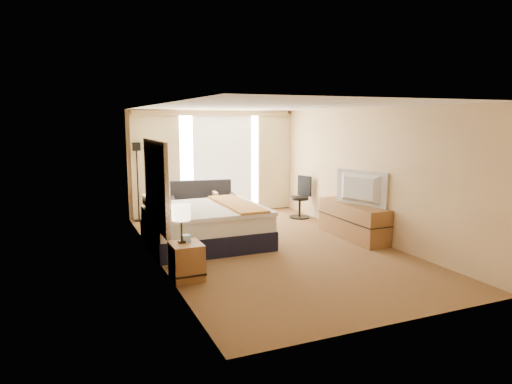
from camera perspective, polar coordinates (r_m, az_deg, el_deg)
name	(u,v)px	position (r m, az deg, el deg)	size (l,w,h in m)	color
floor	(270,247)	(8.60, 1.82, -6.94)	(4.20, 7.00, 0.02)	#512417
ceiling	(271,106)	(8.27, 1.91, 10.66)	(4.20, 7.00, 0.02)	silver
wall_back	(213,162)	(11.58, -5.44, 3.73)	(4.20, 0.02, 2.60)	tan
wall_front	(401,215)	(5.41, 17.66, -2.78)	(4.20, 0.02, 2.60)	tan
wall_left	(155,185)	(7.70, -12.47, 0.87)	(0.02, 7.00, 2.60)	tan
wall_right	(366,173)	(9.41, 13.56, 2.28)	(0.02, 7.00, 2.60)	tan
headboard	(156,184)	(7.90, -12.45, 0.93)	(0.06, 1.85, 1.50)	black
nightstand_left	(186,261)	(6.97, -8.68, -8.53)	(0.45, 0.52, 0.55)	brown
nightstand_right	(155,226)	(9.33, -12.52, -4.13)	(0.45, 0.52, 0.55)	brown
media_dresser	(353,221)	(9.41, 12.02, -3.54)	(0.50, 1.80, 0.70)	brown
window	(222,161)	(11.63, -4.22, 3.86)	(2.30, 0.02, 2.30)	white
curtains	(214,158)	(11.47, -5.29, 4.22)	(4.12, 0.19, 2.56)	beige
bed	(205,225)	(8.77, -6.41, -4.10)	(2.15, 1.97, 1.04)	black
loveseat	(203,209)	(10.63, -6.62, -2.14)	(1.64, 1.04, 0.96)	maroon
floor_lamp	(137,166)	(10.97, -14.64, 3.20)	(0.23, 0.23, 1.85)	black
desk_chair	(301,199)	(11.14, 5.67, -0.90)	(0.51, 0.51, 1.02)	black
lamp_left	(181,213)	(6.81, -9.35, -2.62)	(0.28, 0.28, 0.59)	black
lamp_right	(154,189)	(9.14, -12.69, 0.31)	(0.28, 0.28, 0.60)	black
tissue_box	(186,238)	(6.95, -8.78, -5.76)	(0.12, 0.12, 0.11)	#95C3E7
telephone	(158,209)	(9.37, -12.09, -2.14)	(0.17, 0.13, 0.06)	black
television	(358,188)	(9.10, 12.61, 0.44)	(1.18, 0.16, 0.68)	black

